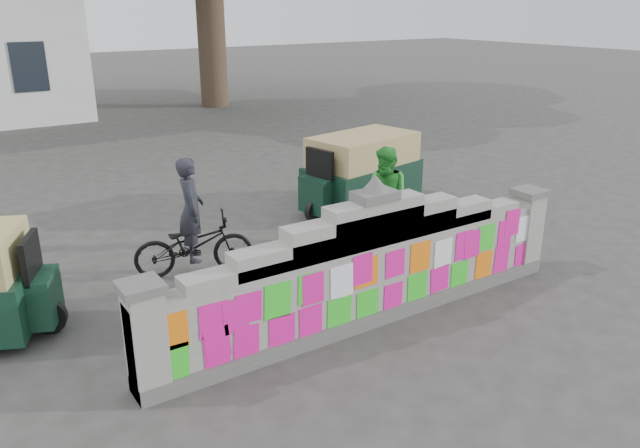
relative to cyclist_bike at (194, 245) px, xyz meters
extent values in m
plane|color=#383533|center=(1.35, -2.72, -0.48)|extent=(100.00, 100.00, 0.00)
cube|color=#4C4C49|center=(1.35, -2.72, -0.38)|extent=(6.40, 0.42, 0.20)
cube|color=gray|center=(1.35, -2.72, 0.12)|extent=(6.40, 0.32, 1.00)
cube|color=gray|center=(1.35, -2.72, 0.69)|extent=(5.20, 0.32, 0.14)
cube|color=gray|center=(1.35, -2.72, 0.76)|extent=(4.00, 0.32, 0.28)
cube|color=gray|center=(1.35, -2.72, 0.84)|extent=(2.60, 0.32, 0.44)
cube|color=gray|center=(1.35, -2.72, 0.91)|extent=(1.40, 0.32, 0.58)
cube|color=#4C4C49|center=(1.35, -2.72, 1.26)|extent=(0.55, 0.36, 0.12)
cone|color=#4C4C49|center=(1.35, -2.72, 1.42)|extent=(0.36, 0.36, 0.22)
cube|color=gray|center=(-1.67, -2.72, 0.14)|extent=(0.36, 0.40, 1.24)
cube|color=#4C4C49|center=(-1.67, -2.72, 0.80)|extent=(0.44, 0.44, 0.10)
cube|color=gray|center=(4.37, -2.72, 0.14)|extent=(0.36, 0.40, 1.24)
cube|color=#4C4C49|center=(4.37, -2.72, 0.80)|extent=(0.44, 0.44, 0.10)
cylinder|color=#38281E|center=(7.35, 15.28, 2.52)|extent=(1.10, 1.10, 6.00)
imported|color=black|center=(0.00, 0.00, 0.00)|extent=(1.92, 1.16, 0.95)
imported|color=#23222B|center=(0.00, 0.00, 0.33)|extent=(0.55, 0.68, 1.61)
imported|color=green|center=(3.27, -0.69, 0.39)|extent=(0.94, 1.04, 1.73)
cube|color=#113322|center=(-2.37, -0.66, 0.03)|extent=(0.68, 0.78, 0.64)
cube|color=black|center=(-2.37, -0.66, 0.58)|extent=(0.33, 0.62, 0.55)
cylinder|color=black|center=(-2.29, -0.70, -0.25)|extent=(0.46, 0.29, 0.46)
cube|color=black|center=(4.19, 1.21, 0.06)|extent=(2.55, 1.69, 0.78)
cube|color=tan|center=(4.19, 1.21, 0.75)|extent=(2.35, 1.61, 0.59)
cube|color=black|center=(2.99, 0.98, 0.06)|extent=(0.61, 0.77, 0.69)
cube|color=black|center=(2.99, 0.98, 0.65)|extent=(0.21, 0.69, 0.59)
cylinder|color=black|center=(2.89, 0.97, -0.23)|extent=(0.50, 0.21, 0.49)
cylinder|color=black|center=(4.96, 1.91, -0.23)|extent=(0.50, 0.21, 0.49)
cylinder|color=black|center=(5.16, 0.85, -0.23)|extent=(0.50, 0.21, 0.49)
camera|label=1|loc=(-3.33, -8.52, 3.54)|focal=35.00mm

